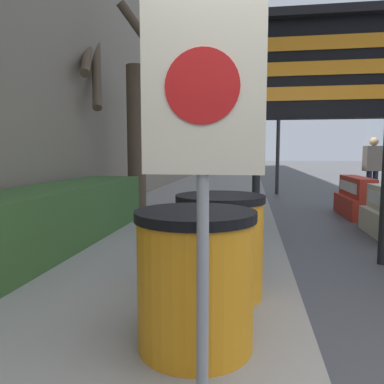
{
  "coord_description": "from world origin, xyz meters",
  "views": [
    {
      "loc": [
        -0.44,
        -1.62,
        1.37
      ],
      "look_at": [
        -2.15,
        9.23,
        0.2
      ],
      "focal_mm": 35.0,
      "sensor_mm": 36.0,
      "label": 1
    }
  ],
  "objects_px": {
    "warning_sign": "(203,125)",
    "jersey_barrier_red_striped": "(356,199)",
    "pedestrian_worker": "(373,164)",
    "barrel_drum_middle": "(220,245)",
    "traffic_light_near_curb": "(279,115)",
    "message_board": "(323,71)",
    "barrel_drum_foreground": "(195,279)"
  },
  "relations": [
    {
      "from": "barrel_drum_middle",
      "to": "warning_sign",
      "type": "height_order",
      "value": "warning_sign"
    },
    {
      "from": "warning_sign",
      "to": "pedestrian_worker",
      "type": "xyz_separation_m",
      "value": [
        3.52,
        9.14,
        -0.45
      ]
    },
    {
      "from": "message_board",
      "to": "pedestrian_worker",
      "type": "distance_m",
      "value": 6.68
    },
    {
      "from": "warning_sign",
      "to": "message_board",
      "type": "bearing_deg",
      "value": 70.82
    },
    {
      "from": "warning_sign",
      "to": "pedestrian_worker",
      "type": "height_order",
      "value": "warning_sign"
    },
    {
      "from": "barrel_drum_foreground",
      "to": "jersey_barrier_red_striped",
      "type": "bearing_deg",
      "value": 67.38
    },
    {
      "from": "traffic_light_near_curb",
      "to": "pedestrian_worker",
      "type": "xyz_separation_m",
      "value": [
        2.43,
        -1.54,
        -1.51
      ]
    },
    {
      "from": "barrel_drum_foreground",
      "to": "jersey_barrier_red_striped",
      "type": "distance_m",
      "value": 6.73
    },
    {
      "from": "jersey_barrier_red_striped",
      "to": "pedestrian_worker",
      "type": "xyz_separation_m",
      "value": [
        1.04,
        2.43,
        0.68
      ]
    },
    {
      "from": "traffic_light_near_curb",
      "to": "pedestrian_worker",
      "type": "height_order",
      "value": "traffic_light_near_curb"
    },
    {
      "from": "message_board",
      "to": "warning_sign",
      "type": "bearing_deg",
      "value": -109.18
    },
    {
      "from": "message_board",
      "to": "traffic_light_near_curb",
      "type": "height_order",
      "value": "traffic_light_near_curb"
    },
    {
      "from": "barrel_drum_middle",
      "to": "jersey_barrier_red_striped",
      "type": "relative_size",
      "value": 0.51
    },
    {
      "from": "barrel_drum_foreground",
      "to": "traffic_light_near_curb",
      "type": "relative_size",
      "value": 0.25
    },
    {
      "from": "barrel_drum_middle",
      "to": "message_board",
      "type": "height_order",
      "value": "message_board"
    },
    {
      "from": "jersey_barrier_red_striped",
      "to": "message_board",
      "type": "bearing_deg",
      "value": -111.2
    },
    {
      "from": "barrel_drum_middle",
      "to": "traffic_light_near_curb",
      "type": "relative_size",
      "value": 0.25
    },
    {
      "from": "barrel_drum_middle",
      "to": "warning_sign",
      "type": "relative_size",
      "value": 0.45
    },
    {
      "from": "jersey_barrier_red_striped",
      "to": "pedestrian_worker",
      "type": "relative_size",
      "value": 0.95
    },
    {
      "from": "warning_sign",
      "to": "traffic_light_near_curb",
      "type": "bearing_deg",
      "value": 84.21
    },
    {
      "from": "barrel_drum_foreground",
      "to": "barrel_drum_middle",
      "type": "distance_m",
      "value": 0.87
    },
    {
      "from": "warning_sign",
      "to": "jersey_barrier_red_striped",
      "type": "distance_m",
      "value": 7.24
    },
    {
      "from": "barrel_drum_middle",
      "to": "warning_sign",
      "type": "xyz_separation_m",
      "value": [
        0.03,
        -1.37,
        0.91
      ]
    },
    {
      "from": "warning_sign",
      "to": "jersey_barrier_red_striped",
      "type": "bearing_deg",
      "value": 69.71
    },
    {
      "from": "barrel_drum_middle",
      "to": "traffic_light_near_curb",
      "type": "bearing_deg",
      "value": 83.22
    },
    {
      "from": "barrel_drum_middle",
      "to": "pedestrian_worker",
      "type": "distance_m",
      "value": 8.55
    },
    {
      "from": "pedestrian_worker",
      "to": "jersey_barrier_red_striped",
      "type": "bearing_deg",
      "value": 57.19
    },
    {
      "from": "barrel_drum_foreground",
      "to": "jersey_barrier_red_striped",
      "type": "xyz_separation_m",
      "value": [
        2.59,
        6.21,
        -0.21
      ]
    },
    {
      "from": "barrel_drum_middle",
      "to": "pedestrian_worker",
      "type": "bearing_deg",
      "value": 65.49
    },
    {
      "from": "barrel_drum_middle",
      "to": "jersey_barrier_red_striped",
      "type": "distance_m",
      "value": 5.91
    },
    {
      "from": "barrel_drum_foreground",
      "to": "warning_sign",
      "type": "relative_size",
      "value": 0.45
    },
    {
      "from": "barrel_drum_middle",
      "to": "message_board",
      "type": "relative_size",
      "value": 0.29
    }
  ]
}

